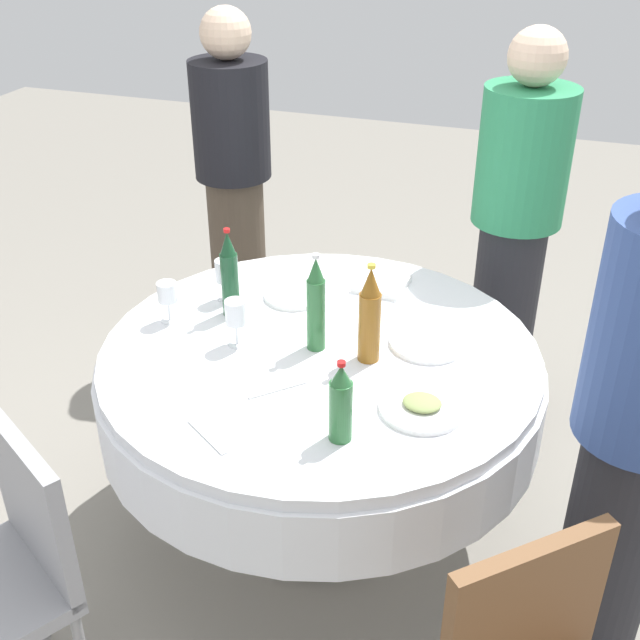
{
  "coord_description": "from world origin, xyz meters",
  "views": [
    {
      "loc": [
        -0.68,
        1.99,
        2.07
      ],
      "look_at": [
        0.0,
        0.0,
        0.84
      ],
      "focal_mm": 44.41,
      "sensor_mm": 36.0,
      "label": 1
    }
  ],
  "objects_px": {
    "plate_near": "(422,407)",
    "plate_rear": "(428,343)",
    "wine_glass_mid": "(225,272)",
    "person_left": "(234,181)",
    "bottle_dark_green_mid": "(230,275)",
    "plate_far": "(294,296)",
    "dining_table": "(320,386)",
    "wine_glass_front": "(236,315)",
    "bottle_green_left": "(341,404)",
    "bottle_green_north": "(316,305)",
    "person_north": "(514,232)",
    "chair_outer": "(4,565)",
    "wine_glass_inner": "(168,293)",
    "bottle_amber_south": "(370,316)"
  },
  "relations": [
    {
      "from": "bottle_dark_green_mid",
      "to": "wine_glass_front",
      "type": "bearing_deg",
      "value": 119.31
    },
    {
      "from": "chair_outer",
      "to": "wine_glass_mid",
      "type": "bearing_deg",
      "value": -65.86
    },
    {
      "from": "wine_glass_front",
      "to": "plate_near",
      "type": "relative_size",
      "value": 0.65
    },
    {
      "from": "bottle_green_north",
      "to": "bottle_dark_green_mid",
      "type": "xyz_separation_m",
      "value": [
        0.34,
        -0.11,
        -0.01
      ]
    },
    {
      "from": "bottle_dark_green_mid",
      "to": "wine_glass_mid",
      "type": "relative_size",
      "value": 2.06
    },
    {
      "from": "wine_glass_mid",
      "to": "chair_outer",
      "type": "distance_m",
      "value": 1.16
    },
    {
      "from": "plate_rear",
      "to": "dining_table",
      "type": "bearing_deg",
      "value": 22.04
    },
    {
      "from": "wine_glass_mid",
      "to": "person_left",
      "type": "xyz_separation_m",
      "value": [
        0.37,
        -0.9,
        -0.03
      ]
    },
    {
      "from": "bottle_green_north",
      "to": "person_north",
      "type": "bearing_deg",
      "value": -119.25
    },
    {
      "from": "bottle_green_north",
      "to": "dining_table",
      "type": "bearing_deg",
      "value": 174.61
    },
    {
      "from": "wine_glass_front",
      "to": "plate_far",
      "type": "xyz_separation_m",
      "value": [
        -0.06,
        -0.35,
        -0.1
      ]
    },
    {
      "from": "person_north",
      "to": "wine_glass_inner",
      "type": "bearing_deg",
      "value": -110.26
    },
    {
      "from": "bottle_dark_green_mid",
      "to": "person_left",
      "type": "distance_m",
      "value": 1.08
    },
    {
      "from": "bottle_amber_south",
      "to": "plate_far",
      "type": "relative_size",
      "value": 1.55
    },
    {
      "from": "bottle_dark_green_mid",
      "to": "plate_far",
      "type": "relative_size",
      "value": 1.49
    },
    {
      "from": "wine_glass_front",
      "to": "bottle_amber_south",
      "type": "bearing_deg",
      "value": -172.47
    },
    {
      "from": "wine_glass_inner",
      "to": "plate_far",
      "type": "relative_size",
      "value": 0.68
    },
    {
      "from": "dining_table",
      "to": "bottle_dark_green_mid",
      "type": "relative_size",
      "value": 4.52
    },
    {
      "from": "plate_rear",
      "to": "bottle_green_north",
      "type": "bearing_deg",
      "value": 21.07
    },
    {
      "from": "person_north",
      "to": "dining_table",
      "type": "bearing_deg",
      "value": -90.0
    },
    {
      "from": "bottle_dark_green_mid",
      "to": "person_left",
      "type": "bearing_deg",
      "value": -66.4
    },
    {
      "from": "plate_far",
      "to": "bottle_green_north",
      "type": "bearing_deg",
      "value": 122.45
    },
    {
      "from": "person_left",
      "to": "chair_outer",
      "type": "relative_size",
      "value": 1.8
    },
    {
      "from": "dining_table",
      "to": "bottle_green_left",
      "type": "bearing_deg",
      "value": 115.63
    },
    {
      "from": "bottle_green_left",
      "to": "plate_near",
      "type": "height_order",
      "value": "bottle_green_left"
    },
    {
      "from": "dining_table",
      "to": "plate_rear",
      "type": "bearing_deg",
      "value": -157.96
    },
    {
      "from": "plate_rear",
      "to": "person_left",
      "type": "height_order",
      "value": "person_left"
    },
    {
      "from": "wine_glass_mid",
      "to": "bottle_dark_green_mid",
      "type": "bearing_deg",
      "value": 124.66
    },
    {
      "from": "plate_rear",
      "to": "person_left",
      "type": "relative_size",
      "value": 0.16
    },
    {
      "from": "plate_rear",
      "to": "chair_outer",
      "type": "xyz_separation_m",
      "value": [
        0.86,
        1.03,
        -0.23
      ]
    },
    {
      "from": "dining_table",
      "to": "bottle_amber_south",
      "type": "relative_size",
      "value": 4.37
    },
    {
      "from": "plate_near",
      "to": "person_left",
      "type": "height_order",
      "value": "person_left"
    },
    {
      "from": "dining_table",
      "to": "wine_glass_front",
      "type": "bearing_deg",
      "value": 14.34
    },
    {
      "from": "bottle_green_left",
      "to": "plate_near",
      "type": "bearing_deg",
      "value": -133.05
    },
    {
      "from": "plate_near",
      "to": "plate_rear",
      "type": "height_order",
      "value": "plate_near"
    },
    {
      "from": "plate_near",
      "to": "plate_far",
      "type": "xyz_separation_m",
      "value": [
        0.57,
        -0.5,
        -0.0
      ]
    },
    {
      "from": "dining_table",
      "to": "wine_glass_inner",
      "type": "bearing_deg",
      "value": -0.42
    },
    {
      "from": "bottle_amber_south",
      "to": "chair_outer",
      "type": "relative_size",
      "value": 0.37
    },
    {
      "from": "plate_rear",
      "to": "plate_far",
      "type": "height_order",
      "value": "same"
    },
    {
      "from": "wine_glass_inner",
      "to": "plate_far",
      "type": "xyz_separation_m",
      "value": [
        -0.33,
        -0.28,
        -0.09
      ]
    },
    {
      "from": "plate_near",
      "to": "person_north",
      "type": "height_order",
      "value": "person_north"
    },
    {
      "from": "bottle_green_north",
      "to": "plate_rear",
      "type": "height_order",
      "value": "bottle_green_north"
    },
    {
      "from": "person_north",
      "to": "chair_outer",
      "type": "height_order",
      "value": "person_north"
    },
    {
      "from": "plate_near",
      "to": "plate_far",
      "type": "distance_m",
      "value": 0.76
    },
    {
      "from": "person_north",
      "to": "person_left",
      "type": "height_order",
      "value": "person_north"
    },
    {
      "from": "person_left",
      "to": "bottle_dark_green_mid",
      "type": "bearing_deg",
      "value": -101.93
    },
    {
      "from": "bottle_green_north",
      "to": "plate_rear",
      "type": "bearing_deg",
      "value": -158.93
    },
    {
      "from": "bottle_green_left",
      "to": "person_north",
      "type": "relative_size",
      "value": 0.15
    },
    {
      "from": "wine_glass_mid",
      "to": "chair_outer",
      "type": "relative_size",
      "value": 0.17
    },
    {
      "from": "wine_glass_front",
      "to": "person_north",
      "type": "xyz_separation_m",
      "value": [
        -0.74,
        -0.95,
        -0.02
      ]
    }
  ]
}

